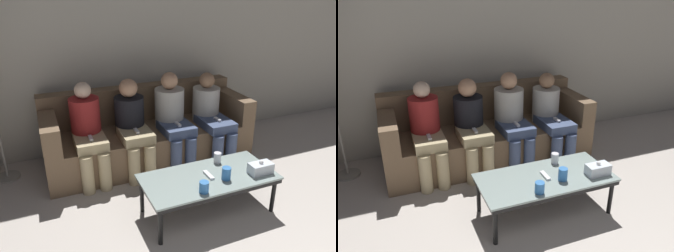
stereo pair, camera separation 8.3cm
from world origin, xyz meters
The scene contains 12 objects.
wall_back centered at (0.00, 3.73, 1.30)m, with size 12.00×0.06×2.60m.
couch centered at (0.00, 3.22, 0.32)m, with size 2.43×0.87×0.86m.
coffee_table centered at (0.15, 1.97, 0.35)m, with size 1.24×0.57×0.39m.
cup_near_left centered at (0.27, 1.86, 0.45)m, with size 0.08×0.08×0.12m.
cup_near_right centered at (0.35, 2.16, 0.44)m, with size 0.07×0.07×0.10m.
cup_far_center centered at (-0.01, 1.76, 0.44)m, with size 0.08×0.08×0.10m.
tissue_box centered at (0.62, 1.83, 0.44)m, with size 0.22×0.12×0.13m.
game_remote centered at (0.15, 1.97, 0.40)m, with size 0.04×0.15×0.02m.
seated_person_left_end centered at (-0.74, 3.01, 0.57)m, with size 0.32×0.63×1.07m.
seated_person_mid_left centered at (-0.25, 3.01, 0.57)m, with size 0.33×0.65×1.06m.
seated_person_mid_right centered at (0.25, 3.01, 0.59)m, with size 0.35×0.65×1.09m.
seated_person_right_end centered at (0.74, 2.98, 0.56)m, with size 0.33×0.72×1.04m.
Camera 2 is at (-1.10, -0.29, 1.97)m, focal length 35.00 mm.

